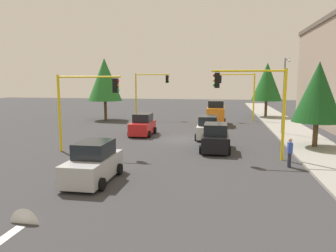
% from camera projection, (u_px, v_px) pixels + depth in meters
% --- Properties ---
extents(ground_plane, '(120.00, 120.00, 0.00)m').
position_uv_depth(ground_plane, '(178.00, 139.00, 27.24)').
color(ground_plane, '#353538').
extents(sidewalk_kerb, '(80.00, 4.00, 0.15)m').
position_uv_depth(sidewalk_kerb, '(294.00, 133.00, 30.35)').
color(sidewalk_kerb, gray).
rests_on(sidewalk_kerb, ground).
extents(lane_arrow_near, '(2.40, 1.10, 1.10)m').
position_uv_depth(lane_arrow_near, '(89.00, 177.00, 16.51)').
color(lane_arrow_near, silver).
rests_on(lane_arrow_near, ground).
extents(lane_arrow_mid, '(2.40, 1.10, 1.10)m').
position_uv_depth(lane_arrow_mid, '(15.00, 230.00, 10.66)').
color(lane_arrow_mid, silver).
rests_on(lane_arrow_mid, ground).
extents(traffic_signal_near_right, '(0.36, 4.59, 5.38)m').
position_uv_depth(traffic_signal_near_right, '(84.00, 98.00, 21.80)').
color(traffic_signal_near_right, yellow).
rests_on(traffic_signal_near_right, ground).
extents(traffic_signal_near_left, '(0.36, 4.59, 5.72)m').
position_uv_depth(traffic_signal_near_left, '(255.00, 96.00, 19.86)').
color(traffic_signal_near_left, yellow).
rests_on(traffic_signal_near_left, ground).
extents(traffic_signal_far_right, '(0.36, 4.59, 5.90)m').
position_uv_depth(traffic_signal_far_right, '(149.00, 87.00, 41.28)').
color(traffic_signal_far_right, yellow).
rests_on(traffic_signal_far_right, ground).
extents(traffic_signal_far_left, '(0.36, 4.59, 5.88)m').
position_uv_depth(traffic_signal_far_left, '(239.00, 87.00, 39.36)').
color(traffic_signal_far_left, yellow).
rests_on(traffic_signal_far_left, ground).
extents(street_lamp_curbside, '(2.15, 0.28, 7.00)m').
position_uv_depth(street_lamp_curbside, '(285.00, 88.00, 28.61)').
color(street_lamp_curbside, slate).
rests_on(street_lamp_curbside, ground).
extents(tree_roadside_far, '(4.03, 4.03, 7.37)m').
position_uv_depth(tree_roadside_far, '(267.00, 82.00, 42.53)').
color(tree_roadside_far, brown).
rests_on(tree_roadside_far, ground).
extents(tree_roadside_near, '(3.49, 3.49, 6.35)m').
position_uv_depth(tree_roadside_near, '(318.00, 92.00, 22.94)').
color(tree_roadside_near, brown).
rests_on(tree_roadside_near, ground).
extents(tree_opposite_side, '(4.25, 4.25, 7.77)m').
position_uv_depth(tree_opposite_side, '(105.00, 80.00, 40.08)').
color(tree_opposite_side, brown).
rests_on(tree_opposite_side, ground).
extents(delivery_van_orange, '(4.80, 2.22, 2.77)m').
position_uv_depth(delivery_van_orange, '(216.00, 114.00, 36.09)').
color(delivery_van_orange, orange).
rests_on(delivery_van_orange, ground).
extents(car_red, '(3.72, 2.04, 1.98)m').
position_uv_depth(car_red, '(143.00, 125.00, 29.27)').
color(car_red, red).
rests_on(car_red, ground).
extents(car_black, '(4.15, 2.11, 1.98)m').
position_uv_depth(car_black, '(216.00, 138.00, 22.75)').
color(car_black, black).
rests_on(car_black, ground).
extents(car_silver, '(4.09, 2.08, 1.98)m').
position_uv_depth(car_silver, '(93.00, 163.00, 15.83)').
color(car_silver, '#B2B5BA').
rests_on(car_silver, ground).
extents(car_white, '(4.05, 2.06, 1.98)m').
position_uv_depth(car_white, '(208.00, 128.00, 27.57)').
color(car_white, white).
rests_on(car_white, ground).
extents(pedestrian_crossing, '(0.40, 0.24, 1.70)m').
position_uv_depth(pedestrian_crossing, '(290.00, 152.00, 18.32)').
color(pedestrian_crossing, '#262638').
rests_on(pedestrian_crossing, ground).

